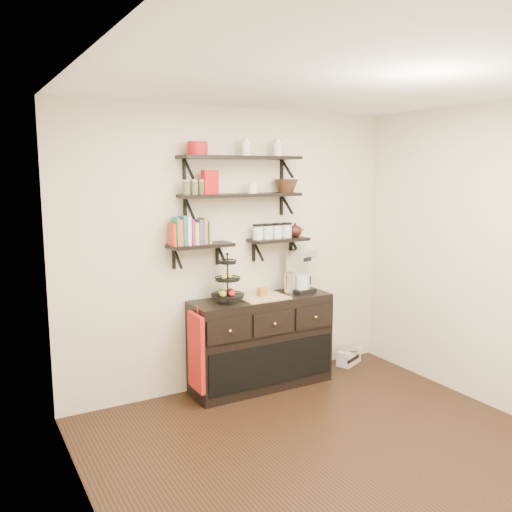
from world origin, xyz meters
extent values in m
plane|color=black|center=(0.00, 0.00, 0.00)|extent=(3.50, 3.50, 0.00)
cube|color=white|center=(0.00, 0.00, 2.70)|extent=(3.50, 3.50, 0.02)
cube|color=beige|center=(0.00, 1.75, 1.35)|extent=(3.50, 0.02, 2.70)
cube|color=beige|center=(-1.75, 0.00, 1.35)|extent=(0.02, 3.50, 2.70)
cube|color=beige|center=(1.75, 0.00, 1.35)|extent=(0.02, 3.50, 2.70)
cube|color=black|center=(0.00, 1.61, 2.23)|extent=(1.20, 0.27, 0.03)
cube|color=black|center=(-0.52, 1.74, 2.12)|extent=(0.02, 0.03, 0.20)
cube|color=black|center=(0.52, 1.74, 2.12)|extent=(0.02, 0.03, 0.20)
cube|color=black|center=(0.00, 1.61, 1.89)|extent=(1.20, 0.27, 0.03)
cube|color=black|center=(-0.52, 1.74, 1.77)|extent=(0.02, 0.03, 0.20)
cube|color=black|center=(0.52, 1.74, 1.77)|extent=(0.02, 0.03, 0.20)
cube|color=black|center=(-0.42, 1.62, 1.44)|extent=(0.60, 0.25, 0.03)
cube|color=black|center=(-0.64, 1.74, 1.32)|extent=(0.02, 0.03, 0.20)
cube|color=black|center=(-0.20, 1.74, 1.32)|extent=(0.03, 0.03, 0.20)
cube|color=black|center=(0.42, 1.62, 1.44)|extent=(0.60, 0.25, 0.03)
cube|color=black|center=(0.20, 1.74, 1.32)|extent=(0.03, 0.03, 0.20)
cube|color=black|center=(0.64, 1.74, 1.32)|extent=(0.02, 0.03, 0.20)
cube|color=red|center=(-0.68, 1.63, 1.55)|extent=(0.02, 0.15, 0.20)
cube|color=#2F805C|center=(-0.65, 1.63, 1.57)|extent=(0.03, 0.15, 0.24)
cube|color=#F4500F|center=(-0.61, 1.63, 1.55)|extent=(0.04, 0.15, 0.21)
cube|color=#157499|center=(-0.57, 1.63, 1.57)|extent=(0.03, 0.15, 0.25)
cube|color=white|center=(-0.54, 1.63, 1.56)|extent=(0.03, 0.15, 0.22)
cube|color=#941E63|center=(-0.50, 1.63, 1.58)|extent=(0.04, 0.15, 0.26)
cube|color=gold|center=(-0.46, 1.63, 1.56)|extent=(0.03, 0.15, 0.23)
cube|color=#3D4C92|center=(-0.42, 1.63, 1.55)|extent=(0.03, 0.15, 0.20)
cube|color=#AA5F35|center=(-0.38, 1.63, 1.57)|extent=(0.04, 0.15, 0.24)
cube|color=#55AF66|center=(-0.34, 1.63, 1.55)|extent=(0.03, 0.15, 0.21)
cylinder|color=silver|center=(0.19, 1.63, 1.51)|extent=(0.10, 0.10, 0.13)
cylinder|color=silver|center=(0.30, 1.63, 1.51)|extent=(0.10, 0.10, 0.13)
cylinder|color=silver|center=(0.41, 1.63, 1.51)|extent=(0.10, 0.10, 0.13)
cylinder|color=silver|center=(0.52, 1.63, 1.51)|extent=(0.10, 0.10, 0.13)
cube|color=black|center=(0.16, 1.51, 0.45)|extent=(1.40, 0.45, 0.90)
cube|color=tan|center=(0.16, 1.51, 0.91)|extent=(0.45, 0.41, 0.02)
sphere|color=gold|center=(-0.31, 1.26, 0.70)|extent=(0.04, 0.04, 0.04)
sphere|color=gold|center=(0.16, 1.26, 0.70)|extent=(0.04, 0.04, 0.04)
sphere|color=gold|center=(0.63, 1.26, 0.70)|extent=(0.04, 0.04, 0.04)
cylinder|color=black|center=(-0.20, 1.51, 1.12)|extent=(0.01, 0.01, 0.44)
cylinder|color=black|center=(-0.20, 1.51, 0.95)|extent=(0.30, 0.30, 0.01)
cylinder|color=black|center=(-0.20, 1.51, 1.11)|extent=(0.23, 0.23, 0.02)
cylinder|color=black|center=(-0.20, 1.51, 1.27)|extent=(0.16, 0.16, 0.02)
sphere|color=#B21914|center=(-0.15, 1.55, 0.99)|extent=(0.06, 0.06, 0.06)
sphere|color=gold|center=(-0.24, 1.51, 1.14)|extent=(0.05, 0.05, 0.05)
cube|color=#9B5B23|center=(0.17, 1.51, 0.96)|extent=(0.08, 0.08, 0.08)
cube|color=black|center=(0.62, 1.51, 0.92)|extent=(0.27, 0.26, 0.04)
cube|color=silver|center=(0.62, 1.59, 1.10)|extent=(0.25, 0.13, 0.36)
cube|color=silver|center=(0.62, 1.51, 1.29)|extent=(0.27, 0.26, 0.07)
cylinder|color=silver|center=(0.62, 1.49, 1.01)|extent=(0.18, 0.18, 0.14)
cylinder|color=silver|center=(0.47, 1.49, 1.01)|extent=(0.11, 0.11, 0.22)
cube|color=maroon|center=(-0.57, 1.41, 0.50)|extent=(0.04, 0.30, 0.70)
cube|color=silver|center=(1.31, 1.57, 0.08)|extent=(0.34, 0.26, 0.16)
cylinder|color=silver|center=(1.31, 1.57, 0.17)|extent=(0.27, 0.27, 0.02)
cube|color=black|center=(1.31, 1.49, 0.08)|extent=(0.24, 0.12, 0.04)
cube|color=#B11414|center=(-0.32, 1.61, 2.01)|extent=(0.17, 0.09, 0.22)
cylinder|color=white|center=(0.12, 1.61, 1.95)|extent=(0.09, 0.09, 0.10)
cylinder|color=#B11414|center=(-0.44, 1.61, 2.31)|extent=(0.18, 0.18, 0.12)
camera|label=1|loc=(-2.38, -2.91, 2.13)|focal=38.00mm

